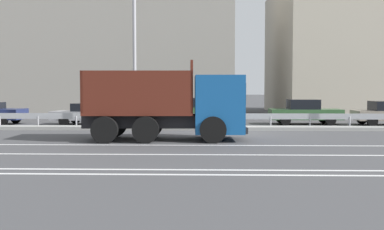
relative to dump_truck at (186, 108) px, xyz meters
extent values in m
plane|color=#424244|center=(2.22, 3.01, -1.31)|extent=(320.00, 320.00, 0.00)
cube|color=silver|center=(-0.92, -1.83, -1.30)|extent=(51.63, 0.16, 0.01)
cube|color=silver|center=(-0.92, -4.24, -1.30)|extent=(51.63, 0.16, 0.01)
cube|color=silver|center=(-0.92, -6.95, -1.30)|extent=(51.63, 0.16, 0.01)
cube|color=silver|center=(-0.92, -7.62, -1.30)|extent=(51.63, 0.16, 0.01)
cube|color=gray|center=(2.22, 4.61, -1.22)|extent=(28.40, 1.10, 0.18)
cube|color=#9EA0A5|center=(2.22, 5.94, -0.69)|extent=(51.63, 0.04, 0.32)
cylinder|color=#ADADB2|center=(-10.54, 5.94, -1.00)|extent=(0.09, 0.09, 0.62)
cylinder|color=#ADADB2|center=(-8.41, 5.94, -1.00)|extent=(0.09, 0.09, 0.62)
cylinder|color=#ADADB2|center=(-6.28, 5.94, -1.00)|extent=(0.09, 0.09, 0.62)
cylinder|color=#ADADB2|center=(-4.16, 5.94, -1.00)|extent=(0.09, 0.09, 0.62)
cylinder|color=#ADADB2|center=(-2.03, 5.94, -1.00)|extent=(0.09, 0.09, 0.62)
cylinder|color=#ADADB2|center=(0.10, 5.94, -1.00)|extent=(0.09, 0.09, 0.62)
cylinder|color=#ADADB2|center=(2.22, 5.94, -1.00)|extent=(0.09, 0.09, 0.62)
cylinder|color=#ADADB2|center=(4.35, 5.94, -1.00)|extent=(0.09, 0.09, 0.62)
cylinder|color=#ADADB2|center=(6.47, 5.94, -1.00)|extent=(0.09, 0.09, 0.62)
cylinder|color=#ADADB2|center=(8.60, 5.94, -1.00)|extent=(0.09, 0.09, 0.62)
cube|color=#144C8C|center=(1.35, 0.05, 0.17)|extent=(2.03, 2.44, 2.33)
cube|color=black|center=(2.34, 0.08, 0.59)|extent=(0.10, 2.04, 0.87)
cube|color=black|center=(2.37, 0.08, -0.84)|extent=(0.18, 2.33, 0.24)
cube|color=black|center=(-1.89, -0.07, -0.52)|extent=(4.58, 1.46, 0.53)
cube|color=#511E14|center=(-1.89, -0.07, -0.20)|extent=(4.43, 2.43, 0.12)
cube|color=#511E14|center=(-1.93, 1.02, 0.68)|extent=(4.36, 0.25, 1.64)
cube|color=#511E14|center=(-1.85, -1.15, 0.68)|extent=(4.36, 0.25, 1.64)
cube|color=#511E14|center=(0.24, 0.01, 0.89)|extent=(0.18, 2.28, 2.05)
cube|color=#511E14|center=(-4.02, -0.14, 0.68)|extent=(0.18, 2.28, 1.64)
cylinder|color=black|center=(1.02, 1.20, -0.79)|extent=(1.05, 0.36, 1.04)
cylinder|color=black|center=(1.10, -1.12, -0.79)|extent=(1.05, 0.36, 1.04)
cylinder|color=black|center=(-1.59, 1.11, -0.79)|extent=(1.05, 0.36, 1.04)
cylinder|color=black|center=(-1.51, -1.22, -0.79)|extent=(1.05, 0.36, 1.04)
cylinder|color=black|center=(-3.18, 1.05, -0.79)|extent=(1.05, 0.36, 1.04)
cylinder|color=black|center=(-3.10, -1.27, -0.79)|extent=(1.05, 0.36, 1.04)
cylinder|color=white|center=(2.30, 4.61, -1.12)|extent=(0.16, 0.16, 0.37)
cylinder|color=black|center=(2.30, 4.61, -0.75)|extent=(0.16, 0.16, 0.37)
cylinder|color=white|center=(2.30, 4.61, -0.39)|extent=(0.16, 0.16, 0.37)
cylinder|color=black|center=(2.30, 4.61, -0.02)|extent=(0.16, 0.16, 0.37)
cylinder|color=white|center=(2.30, 4.61, 0.35)|extent=(0.16, 0.16, 0.37)
cylinder|color=#1E4CB2|center=(2.30, 4.61, 0.86)|extent=(0.65, 0.03, 0.65)
cylinder|color=white|center=(2.30, 4.61, 0.86)|extent=(0.70, 0.02, 0.70)
cylinder|color=#ADADB2|center=(-2.84, 4.65, 3.69)|extent=(0.18, 0.18, 9.98)
cylinder|color=black|center=(-10.88, 8.82, -1.01)|extent=(0.61, 0.22, 0.60)
cylinder|color=black|center=(-10.94, 7.12, -1.01)|extent=(0.61, 0.22, 0.60)
cube|color=#A3A3A8|center=(-5.72, 7.70, -0.75)|extent=(4.93, 2.26, 0.51)
cube|color=black|center=(-5.86, 7.71, -0.26)|extent=(2.13, 1.83, 0.46)
cylinder|color=black|center=(-4.17, 8.50, -1.01)|extent=(0.61, 0.24, 0.60)
cylinder|color=black|center=(-4.30, 6.68, -1.01)|extent=(0.61, 0.24, 0.60)
cylinder|color=black|center=(-7.14, 8.72, -1.01)|extent=(0.61, 0.24, 0.60)
cylinder|color=black|center=(-7.27, 6.90, -1.01)|extent=(0.61, 0.24, 0.60)
cube|color=#335B33|center=(0.74, 8.34, -0.64)|extent=(4.51, 1.94, 0.73)
cube|color=black|center=(0.87, 8.34, 0.00)|extent=(1.92, 1.64, 0.54)
cylinder|color=black|center=(-0.61, 7.44, -1.01)|extent=(0.61, 0.22, 0.60)
cylinder|color=black|center=(-0.67, 9.14, -1.01)|extent=(0.61, 0.22, 0.60)
cylinder|color=black|center=(2.15, 7.54, -1.01)|extent=(0.61, 0.22, 0.60)
cylinder|color=black|center=(2.09, 9.24, -1.01)|extent=(0.61, 0.22, 0.60)
cube|color=#335B33|center=(6.77, 8.46, -0.70)|extent=(4.20, 1.66, 0.61)
cube|color=black|center=(6.64, 8.46, -0.11)|extent=(1.76, 1.46, 0.58)
cylinder|color=black|center=(8.06, 9.25, -1.01)|extent=(0.60, 0.20, 0.60)
cylinder|color=black|center=(8.07, 7.68, -1.01)|extent=(0.60, 0.20, 0.60)
cylinder|color=black|center=(5.46, 9.24, -1.01)|extent=(0.60, 0.20, 0.60)
cylinder|color=black|center=(5.47, 7.67, -1.01)|extent=(0.60, 0.20, 0.60)
cylinder|color=black|center=(10.22, 8.71, -1.01)|extent=(0.60, 0.20, 0.60)
cylinder|color=black|center=(10.22, 7.04, -1.01)|extent=(0.60, 0.20, 0.60)
cube|color=gray|center=(-6.43, 19.14, 4.67)|extent=(18.83, 8.57, 11.96)
cube|color=#B7AD99|center=(12.60, 21.68, 4.31)|extent=(11.06, 15.20, 11.23)
camera|label=1|loc=(0.79, -18.44, 0.77)|focal=42.00mm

